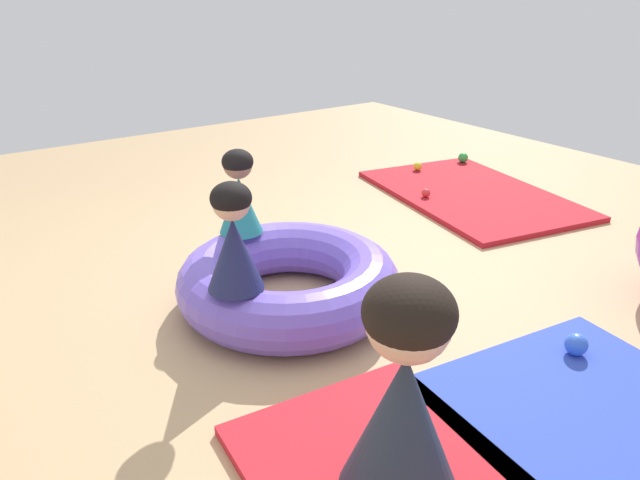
# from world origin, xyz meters

# --- Properties ---
(ground_plane) EXTENTS (8.00, 8.00, 0.00)m
(ground_plane) POSITION_xyz_m (0.00, 0.00, 0.00)
(ground_plane) COLOR tan
(gym_mat_near_right) EXTENTS (1.88, 1.42, 0.04)m
(gym_mat_near_right) POSITION_xyz_m (-0.51, 2.07, 0.02)
(gym_mat_near_right) COLOR #B21923
(gym_mat_near_right) RESTS_ON ground
(inflatable_cushion) EXTENTS (1.15, 1.15, 0.29)m
(inflatable_cushion) POSITION_xyz_m (0.11, -0.03, 0.15)
(inflatable_cushion) COLOR #7056D1
(inflatable_cushion) RESTS_ON ground
(child_in_teal) EXTENTS (0.30, 0.30, 0.47)m
(child_in_teal) POSITION_xyz_m (-0.30, -0.07, 0.52)
(child_in_teal) COLOR teal
(child_in_teal) RESTS_ON inflatable_cushion
(child_in_navy) EXTENTS (0.31, 0.31, 0.50)m
(child_in_navy) POSITION_xyz_m (0.27, -0.41, 0.54)
(child_in_navy) COLOR navy
(child_in_navy) RESTS_ON inflatable_cushion
(adult_seated) EXTENTS (0.48, 0.48, 0.77)m
(adult_seated) POSITION_xyz_m (1.39, -0.43, 0.42)
(adult_seated) COLOR #232D3D
(adult_seated) RESTS_ON gym_mat_front
(play_ball_green) EXTENTS (0.09, 0.09, 0.09)m
(play_ball_green) POSITION_xyz_m (-1.12, 2.64, 0.08)
(play_ball_green) COLOR green
(play_ball_green) RESTS_ON gym_mat_near_right
(play_ball_red) EXTENTS (0.07, 0.07, 0.07)m
(play_ball_red) POSITION_xyz_m (-0.64, 1.69, 0.07)
(play_ball_red) COLOR red
(play_ball_red) RESTS_ON gym_mat_near_right
(play_ball_blue) EXTENTS (0.10, 0.10, 0.10)m
(play_ball_blue) POSITION_xyz_m (1.28, 0.74, 0.09)
(play_ball_blue) COLOR blue
(play_ball_blue) RESTS_ON gym_mat_center_rear
(play_ball_yellow) EXTENTS (0.07, 0.07, 0.07)m
(play_ball_yellow) POSITION_xyz_m (-1.18, 2.13, 0.08)
(play_ball_yellow) COLOR yellow
(play_ball_yellow) RESTS_ON gym_mat_near_right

